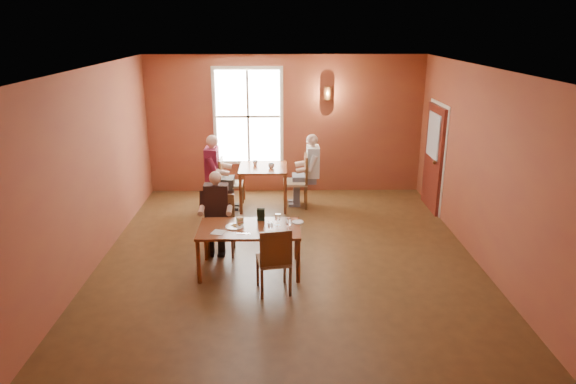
{
  "coord_description": "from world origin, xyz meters",
  "views": [
    {
      "loc": [
        -0.15,
        -7.58,
        3.62
      ],
      "look_at": [
        0.0,
        0.2,
        1.05
      ],
      "focal_mm": 32.0,
      "sensor_mm": 36.0,
      "label": 1
    }
  ],
  "objects_px": {
    "second_table": "(264,187)",
    "chair_diner_maroon": "(232,183)",
    "diner_white": "(297,173)",
    "chair_diner_main": "(221,226)",
    "main_table": "(250,249)",
    "chair_diner_white": "(295,181)",
    "diner_main": "(220,217)",
    "chair_empty": "(273,259)",
    "diner_maroon": "(230,172)"
  },
  "relations": [
    {
      "from": "chair_empty",
      "to": "chair_diner_maroon",
      "type": "height_order",
      "value": "chair_diner_maroon"
    },
    {
      "from": "chair_diner_main",
      "to": "chair_diner_white",
      "type": "distance_m",
      "value": 2.6
    },
    {
      "from": "chair_diner_maroon",
      "to": "diner_maroon",
      "type": "relative_size",
      "value": 0.69
    },
    {
      "from": "chair_diner_main",
      "to": "second_table",
      "type": "bearing_deg",
      "value": -105.66
    },
    {
      "from": "chair_diner_white",
      "to": "diner_main",
      "type": "bearing_deg",
      "value": 150.71
    },
    {
      "from": "main_table",
      "to": "diner_white",
      "type": "xyz_separation_m",
      "value": [
        0.81,
        2.91,
        0.37
      ]
    },
    {
      "from": "diner_white",
      "to": "diner_maroon",
      "type": "relative_size",
      "value": 0.98
    },
    {
      "from": "main_table",
      "to": "chair_diner_white",
      "type": "relative_size",
      "value": 1.4
    },
    {
      "from": "diner_main",
      "to": "second_table",
      "type": "height_order",
      "value": "diner_main"
    },
    {
      "from": "chair_diner_white",
      "to": "diner_white",
      "type": "height_order",
      "value": "diner_white"
    },
    {
      "from": "diner_main",
      "to": "chair_empty",
      "type": "distance_m",
      "value": 1.52
    },
    {
      "from": "diner_main",
      "to": "chair_diner_maroon",
      "type": "xyz_separation_m",
      "value": [
        -0.02,
        2.29,
        -0.13
      ]
    },
    {
      "from": "second_table",
      "to": "diner_white",
      "type": "xyz_separation_m",
      "value": [
        0.68,
        0.0,
        0.3
      ]
    },
    {
      "from": "chair_diner_white",
      "to": "diner_maroon",
      "type": "xyz_separation_m",
      "value": [
        -1.33,
        0.0,
        0.19
      ]
    },
    {
      "from": "diner_main",
      "to": "diner_maroon",
      "type": "relative_size",
      "value": 0.87
    },
    {
      "from": "chair_diner_maroon",
      "to": "chair_diner_white",
      "type": "bearing_deg",
      "value": 90.0
    },
    {
      "from": "second_table",
      "to": "diner_maroon",
      "type": "relative_size",
      "value": 0.65
    },
    {
      "from": "diner_white",
      "to": "chair_diner_maroon",
      "type": "distance_m",
      "value": 1.35
    },
    {
      "from": "chair_diner_maroon",
      "to": "diner_maroon",
      "type": "bearing_deg",
      "value": -90.0
    },
    {
      "from": "diner_main",
      "to": "second_table",
      "type": "relative_size",
      "value": 1.33
    },
    {
      "from": "chair_diner_white",
      "to": "diner_maroon",
      "type": "height_order",
      "value": "diner_maroon"
    },
    {
      "from": "chair_diner_main",
      "to": "chair_diner_white",
      "type": "bearing_deg",
      "value": -119.61
    },
    {
      "from": "main_table",
      "to": "chair_empty",
      "type": "bearing_deg",
      "value": -59.81
    },
    {
      "from": "main_table",
      "to": "chair_diner_white",
      "type": "xyz_separation_m",
      "value": [
        0.78,
        2.91,
        0.19
      ]
    },
    {
      "from": "diner_main",
      "to": "diner_white",
      "type": "height_order",
      "value": "diner_white"
    },
    {
      "from": "chair_diner_main",
      "to": "diner_white",
      "type": "xyz_separation_m",
      "value": [
        1.31,
        2.26,
        0.24
      ]
    },
    {
      "from": "diner_white",
      "to": "chair_diner_main",
      "type": "bearing_deg",
      "value": 149.82
    },
    {
      "from": "chair_diner_main",
      "to": "chair_diner_maroon",
      "type": "bearing_deg",
      "value": -89.56
    },
    {
      "from": "diner_white",
      "to": "chair_diner_maroon",
      "type": "relative_size",
      "value": 1.41
    },
    {
      "from": "second_table",
      "to": "diner_white",
      "type": "distance_m",
      "value": 0.74
    },
    {
      "from": "second_table",
      "to": "diner_main",
      "type": "bearing_deg",
      "value": -105.47
    },
    {
      "from": "chair_diner_maroon",
      "to": "second_table",
      "type": "bearing_deg",
      "value": 90.0
    },
    {
      "from": "chair_diner_white",
      "to": "chair_diner_maroon",
      "type": "bearing_deg",
      "value": 90.0
    },
    {
      "from": "chair_diner_main",
      "to": "second_table",
      "type": "height_order",
      "value": "chair_diner_main"
    },
    {
      "from": "main_table",
      "to": "chair_diner_maroon",
      "type": "height_order",
      "value": "chair_diner_maroon"
    },
    {
      "from": "second_table",
      "to": "chair_diner_maroon",
      "type": "bearing_deg",
      "value": 180.0
    },
    {
      "from": "diner_main",
      "to": "diner_maroon",
      "type": "height_order",
      "value": "diner_maroon"
    },
    {
      "from": "chair_diner_main",
      "to": "diner_maroon",
      "type": "relative_size",
      "value": 0.65
    },
    {
      "from": "main_table",
      "to": "diner_maroon",
      "type": "distance_m",
      "value": 2.98
    },
    {
      "from": "diner_main",
      "to": "second_table",
      "type": "xyz_separation_m",
      "value": [
        0.63,
        2.29,
        -0.22
      ]
    },
    {
      "from": "chair_diner_maroon",
      "to": "diner_main",
      "type": "bearing_deg",
      "value": 0.43
    },
    {
      "from": "diner_main",
      "to": "chair_empty",
      "type": "xyz_separation_m",
      "value": [
        0.86,
        -1.25,
        -0.15
      ]
    },
    {
      "from": "chair_empty",
      "to": "second_table",
      "type": "distance_m",
      "value": 3.54
    },
    {
      "from": "chair_diner_main",
      "to": "diner_main",
      "type": "distance_m",
      "value": 0.16
    },
    {
      "from": "chair_empty",
      "to": "chair_diner_white",
      "type": "xyz_separation_m",
      "value": [
        0.42,
        3.53,
        0.05
      ]
    },
    {
      "from": "chair_empty",
      "to": "chair_diner_maroon",
      "type": "xyz_separation_m",
      "value": [
        -0.88,
        3.53,
        0.02
      ]
    },
    {
      "from": "chair_empty",
      "to": "chair_diner_maroon",
      "type": "bearing_deg",
      "value": 93.25
    },
    {
      "from": "main_table",
      "to": "chair_diner_white",
      "type": "height_order",
      "value": "chair_diner_white"
    },
    {
      "from": "chair_diner_white",
      "to": "diner_maroon",
      "type": "relative_size",
      "value": 0.74
    },
    {
      "from": "diner_maroon",
      "to": "main_table",
      "type": "bearing_deg",
      "value": 10.66
    }
  ]
}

